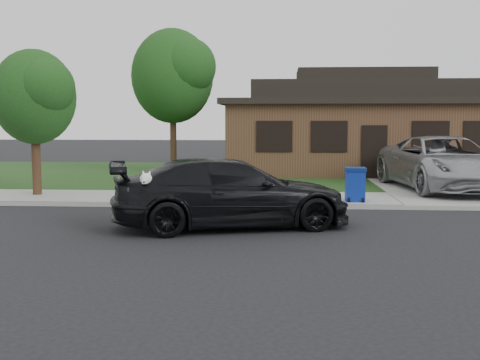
{
  "coord_description": "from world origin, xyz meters",
  "views": [
    {
      "loc": [
        0.31,
        -13.4,
        2.51
      ],
      "look_at": [
        -0.66,
        0.52,
        1.1
      ],
      "focal_mm": 45.0,
      "sensor_mm": 36.0,
      "label": 1
    }
  ],
  "objects": [
    {
      "name": "tree_2",
      "position": [
        -7.38,
        5.11,
        3.27
      ],
      "size": [
        2.73,
        2.6,
        4.59
      ],
      "color": "#332114",
      "rests_on": "ground"
    },
    {
      "name": "curb",
      "position": [
        0.0,
        3.5,
        0.06
      ],
      "size": [
        60.0,
        0.12,
        0.12
      ],
      "primitive_type": "cube",
      "color": "gray",
      "rests_on": "ground"
    },
    {
      "name": "minivan",
      "position": [
        5.78,
        7.31,
        1.05
      ],
      "size": [
        3.81,
        6.84,
        1.81
      ],
      "primitive_type": "imported",
      "rotation": [
        0.0,
        0.0,
        0.13
      ],
      "color": "#A0A3A6",
      "rests_on": "driveway"
    },
    {
      "name": "recycling_bin",
      "position": [
        2.46,
        4.26,
        0.62
      ],
      "size": [
        0.61,
        0.65,
        0.99
      ],
      "rotation": [
        0.0,
        0.0,
        -0.02
      ],
      "color": "navy",
      "rests_on": "sidewalk"
    },
    {
      "name": "sidewalk",
      "position": [
        0.0,
        5.0,
        0.06
      ],
      "size": [
        60.0,
        3.0,
        0.12
      ],
      "primitive_type": "cube",
      "color": "gray",
      "rests_on": "ground"
    },
    {
      "name": "sedan",
      "position": [
        -0.87,
        0.42,
        0.81
      ],
      "size": [
        5.95,
        3.7,
        1.61
      ],
      "rotation": [
        0.0,
        0.0,
        1.85
      ],
      "color": "black",
      "rests_on": "ground"
    },
    {
      "name": "driveway",
      "position": [
        6.0,
        10.0,
        0.07
      ],
      "size": [
        4.5,
        13.0,
        0.14
      ],
      "primitive_type": "cube",
      "color": "gray",
      "rests_on": "ground"
    },
    {
      "name": "tree_0",
      "position": [
        -4.34,
        12.88,
        4.48
      ],
      "size": [
        3.78,
        3.6,
        6.34
      ],
      "color": "#332114",
      "rests_on": "ground"
    },
    {
      "name": "lawn",
      "position": [
        0.0,
        13.0,
        0.07
      ],
      "size": [
        60.0,
        13.0,
        0.13
      ],
      "primitive_type": "cube",
      "color": "#193814",
      "rests_on": "ground"
    },
    {
      "name": "house",
      "position": [
        4.0,
        15.0,
        2.13
      ],
      "size": [
        12.6,
        8.6,
        4.65
      ],
      "color": "#422B1C",
      "rests_on": "ground"
    },
    {
      "name": "ground",
      "position": [
        0.0,
        0.0,
        0.0
      ],
      "size": [
        120.0,
        120.0,
        0.0
      ],
      "primitive_type": "plane",
      "color": "black",
      "rests_on": "ground"
    }
  ]
}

